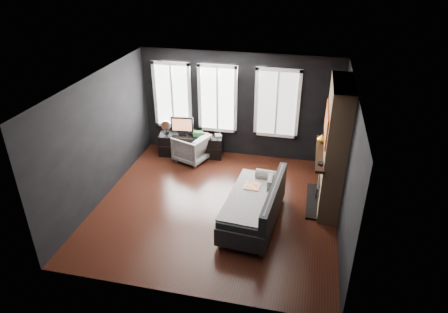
% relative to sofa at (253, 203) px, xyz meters
% --- Properties ---
extents(floor, '(5.00, 5.00, 0.00)m').
position_rel_sofa_xyz_m(floor, '(-0.84, 0.37, -0.45)').
color(floor, black).
rests_on(floor, ground).
extents(ceiling, '(5.00, 5.00, 0.00)m').
position_rel_sofa_xyz_m(ceiling, '(-0.84, 0.37, 2.25)').
color(ceiling, white).
rests_on(ceiling, ground).
extents(wall_back, '(5.00, 0.02, 2.70)m').
position_rel_sofa_xyz_m(wall_back, '(-0.84, 2.87, 0.90)').
color(wall_back, black).
rests_on(wall_back, ground).
extents(wall_left, '(0.02, 5.00, 2.70)m').
position_rel_sofa_xyz_m(wall_left, '(-3.34, 0.37, 0.90)').
color(wall_left, black).
rests_on(wall_left, ground).
extents(wall_right, '(0.02, 5.00, 2.70)m').
position_rel_sofa_xyz_m(wall_right, '(1.66, 0.37, 0.90)').
color(wall_right, black).
rests_on(wall_right, ground).
extents(windows, '(4.00, 0.16, 1.76)m').
position_rel_sofa_xyz_m(windows, '(-1.29, 2.83, 1.93)').
color(windows, white).
rests_on(windows, wall_back).
extents(fireplace, '(0.70, 1.62, 2.70)m').
position_rel_sofa_xyz_m(fireplace, '(1.46, 0.97, 0.90)').
color(fireplace, '#93724C').
rests_on(fireplace, floor).
extents(sofa, '(1.21, 2.16, 0.90)m').
position_rel_sofa_xyz_m(sofa, '(0.00, 0.00, 0.00)').
color(sofa, '#252628').
rests_on(sofa, floor).
extents(stripe_pillow, '(0.10, 0.38, 0.38)m').
position_rel_sofa_xyz_m(stripe_pillow, '(0.26, 0.39, 0.20)').
color(stripe_pillow, gray).
rests_on(stripe_pillow, sofa).
extents(armchair, '(0.93, 0.95, 0.78)m').
position_rel_sofa_xyz_m(armchair, '(-1.94, 2.24, -0.06)').
color(armchair, silver).
rests_on(armchair, floor).
extents(media_console, '(1.70, 0.67, 0.57)m').
position_rel_sofa_xyz_m(media_console, '(-2.04, 2.54, -0.16)').
color(media_console, black).
rests_on(media_console, floor).
extents(monitor, '(0.61, 0.18, 0.53)m').
position_rel_sofa_xyz_m(monitor, '(-2.27, 2.55, 0.39)').
color(monitor, black).
rests_on(monitor, media_console).
extents(desk_fan, '(0.33, 0.33, 0.36)m').
position_rel_sofa_xyz_m(desk_fan, '(-2.70, 2.52, 0.30)').
color(desk_fan, gray).
rests_on(desk_fan, media_console).
extents(mug, '(0.13, 0.11, 0.12)m').
position_rel_sofa_xyz_m(mug, '(-1.62, 2.54, 0.18)').
color(mug, '#DD4223').
rests_on(mug, media_console).
extents(book, '(0.16, 0.07, 0.22)m').
position_rel_sofa_xyz_m(book, '(-1.42, 2.65, 0.23)').
color(book, '#B9B295').
rests_on(book, media_console).
extents(storage_box, '(0.25, 0.17, 0.13)m').
position_rel_sofa_xyz_m(storage_box, '(-1.84, 2.52, 0.19)').
color(storage_box, '#327335').
rests_on(storage_box, media_console).
extents(mantel_vase, '(0.22, 0.22, 0.18)m').
position_rel_sofa_xyz_m(mantel_vase, '(1.21, 1.42, 0.87)').
color(mantel_vase, gold).
rests_on(mantel_vase, fireplace).
extents(mantel_clock, '(0.13, 0.13, 0.04)m').
position_rel_sofa_xyz_m(mantel_clock, '(1.21, 0.42, 0.80)').
color(mantel_clock, black).
rests_on(mantel_clock, fireplace).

